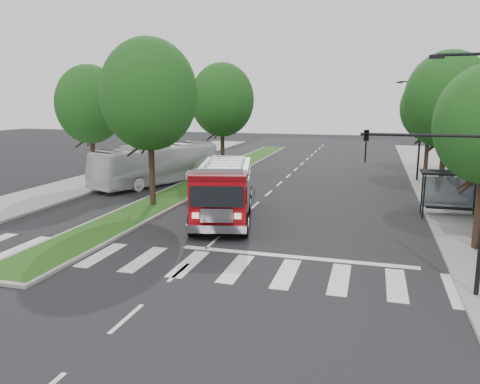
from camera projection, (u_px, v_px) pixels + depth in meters
The scene contains 14 objects.
ground at pixel (213, 242), 21.74m from camera, with size 140.00×140.00×0.00m, color black.
sidewalk_right at pixel (466, 210), 27.81m from camera, with size 5.00×80.00×0.15m, color gray.
sidewalk_left at pixel (74, 187), 35.05m from camera, with size 5.00×80.00×0.15m, color gray.
median at pixel (216, 176), 40.32m from camera, with size 3.00×50.00×0.15m.
bus_shelter at pixel (450, 182), 26.03m from camera, with size 3.20×1.60×2.61m.
tree_right_mid at pixel (448, 100), 30.60m from camera, with size 5.60×5.60×9.72m.
tree_right_far at pixel (430, 108), 40.17m from camera, with size 5.00×5.00×8.73m.
tree_median_near at pixel (149, 95), 27.68m from camera, with size 5.80×5.80×10.16m.
tree_median_far at pixel (222, 100), 40.95m from camera, with size 5.60×5.60×9.72m.
tree_left_mid at pixel (90, 104), 35.61m from camera, with size 5.20×5.20×9.16m.
streetlight_right_near at pixel (459, 159), 14.95m from camera, with size 4.08×0.22×8.00m.
streetlight_right_far at pixel (419, 126), 36.96m from camera, with size 2.11×0.20×8.00m.
fire_engine at pixel (224, 191), 25.95m from camera, with size 4.85×9.76×3.25m.
city_bus at pixel (158, 164), 36.45m from camera, with size 2.66×11.37×3.17m, color silver.
Camera 1 is at (6.92, -19.73, 6.54)m, focal length 35.00 mm.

